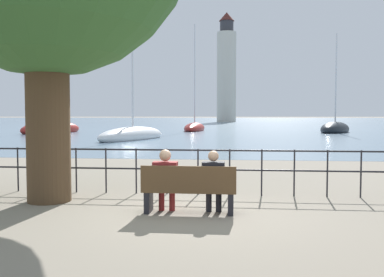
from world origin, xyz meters
name	(u,v)px	position (x,y,z in m)	size (l,w,h in m)	color
ground_plane	(189,213)	(0.00, 0.00, 0.00)	(1000.00, 1000.00, 0.00)	gray
harbor_water	(233,120)	(0.00, 159.52, 0.00)	(600.00, 300.00, 0.01)	slate
park_bench	(189,191)	(0.00, -0.06, 0.43)	(1.74, 0.45, 0.90)	brown
seated_person_left	(166,177)	(-0.45, 0.01, 0.66)	(0.45, 0.35, 1.18)	maroon
seated_person_right	(213,179)	(0.45, 0.02, 0.64)	(0.41, 0.35, 1.17)	black
promenade_railing	(198,164)	(0.00, 1.85, 0.69)	(12.98, 0.04, 1.05)	black
sailboat_0	(335,129)	(11.21, 38.17, 0.36)	(5.19, 7.43, 10.77)	black
sailboat_1	(52,129)	(-17.90, 34.25, 0.37)	(4.54, 8.83, 9.30)	maroon
sailboat_4	(133,136)	(-6.73, 23.20, 0.31)	(4.30, 8.79, 8.95)	white
sailboat_5	(195,128)	(-3.93, 41.91, 0.33)	(2.52, 8.26, 12.72)	maroon
harbor_lighthouse	(227,71)	(-1.66, 107.45, 13.54)	(5.13, 5.13, 29.12)	beige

